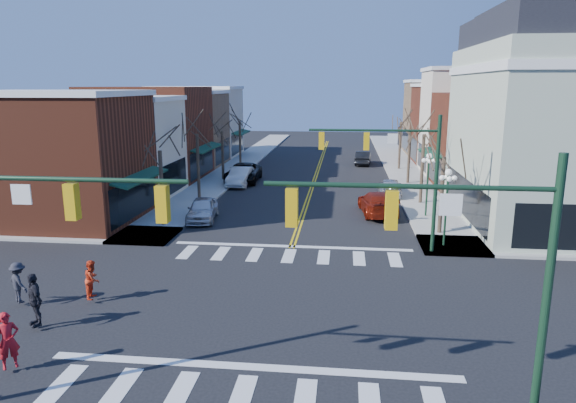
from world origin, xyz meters
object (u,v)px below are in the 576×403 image
(lamppost_midblock, at_px, (428,174))
(car_left_near, at_px, (202,209))
(lamppost_corner, at_px, (447,194))
(car_right_far, at_px, (363,158))
(victorian_corner, at_px, (572,118))
(pedestrian_dark_a, at_px, (34,299))
(car_right_near, at_px, (378,203))
(pedestrian_red_b, at_px, (92,279))
(car_right_mid, at_px, (390,187))
(car_left_far, at_px, (243,173))
(pedestrian_red_a, at_px, (8,340))
(pedestrian_dark_b, at_px, (19,283))
(car_left_mid, at_px, (241,177))

(lamppost_midblock, height_order, car_left_near, lamppost_midblock)
(lamppost_corner, relative_size, car_right_far, 0.95)
(victorian_corner, height_order, pedestrian_dark_a, victorian_corner)
(car_left_near, bearing_deg, car_right_far, 59.46)
(car_right_near, bearing_deg, victorian_corner, 168.44)
(car_left_near, bearing_deg, pedestrian_red_b, -100.83)
(lamppost_corner, bearing_deg, car_right_mid, 97.82)
(car_left_near, relative_size, pedestrian_red_b, 2.70)
(car_left_far, relative_size, car_right_mid, 1.40)
(car_left_far, height_order, pedestrian_red_a, pedestrian_red_a)
(victorian_corner, relative_size, pedestrian_dark_b, 8.58)
(lamppost_corner, distance_m, car_left_far, 23.27)
(car_right_near, relative_size, pedestrian_red_b, 3.41)
(pedestrian_red_b, height_order, pedestrian_dark_b, pedestrian_dark_b)
(pedestrian_dark_a, bearing_deg, car_left_far, 128.71)
(car_right_mid, relative_size, pedestrian_red_a, 2.41)
(pedestrian_red_b, bearing_deg, pedestrian_dark_a, 152.10)
(pedestrian_dark_b, bearing_deg, pedestrian_red_b, -132.36)
(car_right_mid, xyz_separation_m, pedestrian_dark_a, (-14.58, -24.50, 0.40))
(car_left_far, bearing_deg, lamppost_corner, -52.21)
(car_right_near, relative_size, pedestrian_dark_a, 2.76)
(lamppost_corner, height_order, car_right_mid, lamppost_corner)
(lamppost_midblock, xyz_separation_m, car_left_far, (-14.60, 11.49, -2.12))
(car_left_mid, relative_size, pedestrian_red_a, 2.65)
(car_left_near, distance_m, pedestrian_red_a, 18.47)
(victorian_corner, relative_size, lamppost_corner, 3.29)
(car_left_mid, relative_size, pedestrian_red_b, 2.98)
(pedestrian_red_b, relative_size, pedestrian_dark_b, 0.96)
(lamppost_corner, bearing_deg, victorian_corner, 35.86)
(lamppost_midblock, xyz_separation_m, car_left_near, (-14.60, -2.23, -2.23))
(car_right_mid, bearing_deg, car_left_far, -18.83)
(car_right_mid, bearing_deg, car_right_near, 79.61)
(car_left_mid, distance_m, pedestrian_red_b, 25.18)
(car_left_mid, xyz_separation_m, pedestrian_red_b, (-1.00, -25.16, 0.16))
(pedestrian_red_b, bearing_deg, car_right_far, -26.28)
(lamppost_corner, height_order, lamppost_midblock, same)
(car_right_near, height_order, pedestrian_dark_a, pedestrian_dark_a)
(lamppost_corner, bearing_deg, car_left_mid, 131.62)
(car_left_near, bearing_deg, car_right_near, 6.90)
(car_right_near, xyz_separation_m, pedestrian_red_b, (-12.37, -15.93, 0.16))
(car_left_mid, height_order, car_right_mid, car_left_mid)
(car_left_mid, distance_m, car_right_near, 14.65)
(lamppost_corner, height_order, car_right_far, lamppost_corner)
(victorian_corner, relative_size, lamppost_midblock, 3.29)
(car_right_mid, bearing_deg, pedestrian_dark_b, 56.21)
(pedestrian_red_a, relative_size, pedestrian_red_b, 1.13)
(lamppost_corner, distance_m, pedestrian_red_a, 21.09)
(car_left_mid, distance_m, pedestrian_dark_b, 26.17)
(victorian_corner, bearing_deg, pedestrian_dark_b, -149.54)
(car_right_near, distance_m, car_right_mid, 6.16)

